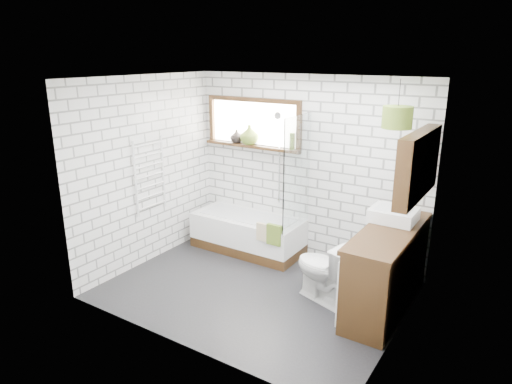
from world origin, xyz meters
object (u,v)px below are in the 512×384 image
Objects in this scene: vanity at (387,269)px; pendant at (397,117)px; bathtub at (248,233)px; toilet at (325,269)px; basin at (394,215)px.

pendant is (-0.12, 0.29, 1.63)m from vanity.
toilet is (1.53, -0.71, 0.13)m from bathtub.
basin reaches higher than toilet.
bathtub is at bearing 174.79° from pendant.
bathtub is 2.04× the size of toilet.
toilet is 1.86m from pendant.
vanity reaches higher than toilet.
pendant is (0.52, 0.52, 1.71)m from toilet.
toilet is at bearing -159.83° from vanity.
toilet is at bearing -137.80° from basin.
toilet is (-0.58, -0.52, -0.62)m from basin.
vanity is 1.66m from pendant.
pendant is at bearing 152.97° from toilet.
vanity is 3.32× the size of basin.
basin is 0.63× the size of toilet.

